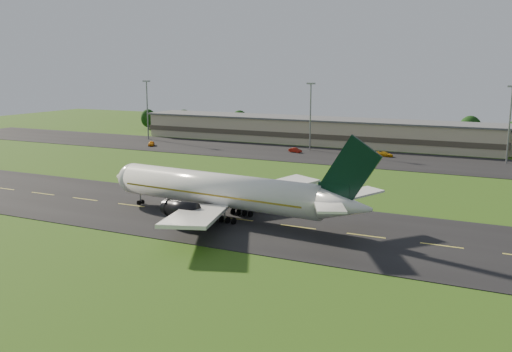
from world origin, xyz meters
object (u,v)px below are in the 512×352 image
at_px(service_vehicle_a, 151,143).
at_px(service_vehicle_c, 355,156).
at_px(light_mast_west, 147,103).
at_px(airliner, 222,191).
at_px(light_mast_east, 510,115).
at_px(terminal, 331,132).
at_px(light_mast_centre, 310,108).
at_px(service_vehicle_d, 385,154).
at_px(service_vehicle_b, 295,150).

relative_size(service_vehicle_a, service_vehicle_c, 0.84).
bearing_deg(light_mast_west, airliner, -47.14).
relative_size(light_mast_west, service_vehicle_a, 4.66).
height_order(light_mast_west, light_mast_east, same).
distance_m(terminal, light_mast_west, 64.10).
xyz_separation_m(airliner, light_mast_east, (40.69, 80.07, 8.08)).
bearing_deg(service_vehicle_c, service_vehicle_a, -163.12).
distance_m(light_mast_centre, service_vehicle_a, 52.15).
xyz_separation_m(light_mast_centre, service_vehicle_a, (-48.95, -13.48, -11.89)).
relative_size(airliner, light_mast_east, 2.52).
bearing_deg(light_mast_west, terminal, 14.76).
xyz_separation_m(light_mast_east, service_vehicle_a, (-103.95, -13.48, -11.89)).
height_order(terminal, light_mast_east, light_mast_east).
bearing_deg(service_vehicle_d, service_vehicle_b, 108.38).
distance_m(light_mast_centre, service_vehicle_d, 26.67).
distance_m(service_vehicle_c, service_vehicle_d, 9.64).
relative_size(light_mast_centre, service_vehicle_d, 4.46).
bearing_deg(light_mast_east, light_mast_west, 180.00).
distance_m(light_mast_east, service_vehicle_b, 58.72).
relative_size(terminal, service_vehicle_b, 35.64).
height_order(airliner, service_vehicle_c, airliner).
relative_size(light_mast_west, service_vehicle_d, 4.46).
xyz_separation_m(terminal, service_vehicle_b, (-3.51, -22.79, -3.22)).
bearing_deg(airliner, terminal, 102.51).
bearing_deg(light_mast_west, service_vehicle_a, -50.66).
bearing_deg(terminal, light_mast_west, -165.24).
bearing_deg(light_mast_centre, service_vehicle_b, -107.67).
bearing_deg(service_vehicle_a, light_mast_east, -22.27).
distance_m(airliner, service_vehicle_b, 75.38).
distance_m(service_vehicle_a, service_vehicle_d, 73.40).
distance_m(light_mast_west, service_vehicle_a, 21.10).
height_order(airliner, service_vehicle_b, airliner).
height_order(terminal, service_vehicle_d, terminal).
relative_size(airliner, service_vehicle_c, 9.80).
xyz_separation_m(terminal, service_vehicle_c, (15.68, -26.01, -3.16)).
xyz_separation_m(light_mast_west, service_vehicle_d, (83.67, -2.78, -11.98)).
relative_size(service_vehicle_a, service_vehicle_b, 1.07).
height_order(light_mast_west, service_vehicle_a, light_mast_west).
bearing_deg(light_mast_west, light_mast_east, 0.00).
height_order(service_vehicle_b, service_vehicle_d, service_vehicle_b).
relative_size(light_mast_centre, service_vehicle_b, 5.00).
relative_size(light_mast_east, service_vehicle_d, 4.46).
distance_m(service_vehicle_b, service_vehicle_d, 26.06).
relative_size(airliner, light_mast_centre, 2.52).
bearing_deg(terminal, service_vehicle_b, -98.75).
bearing_deg(light_mast_west, light_mast_centre, 0.00).
height_order(terminal, service_vehicle_a, terminal).
bearing_deg(service_vehicle_b, airliner, -151.83).
relative_size(service_vehicle_b, service_vehicle_d, 0.89).
xyz_separation_m(service_vehicle_a, service_vehicle_d, (72.62, 10.70, -0.08)).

